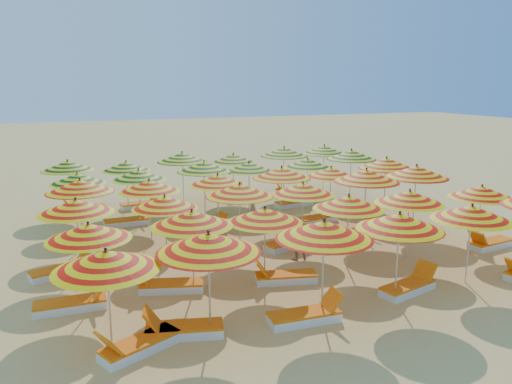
{
  "coord_description": "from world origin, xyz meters",
  "views": [
    {
      "loc": [
        -6.59,
        -15.83,
        5.48
      ],
      "look_at": [
        0.0,
        0.5,
        1.6
      ],
      "focal_mm": 35.0,
      "sensor_mm": 36.0,
      "label": 1
    }
  ],
  "objects_px": {
    "umbrella_18": "(80,186)",
    "umbrella_32": "(182,157)",
    "umbrella_21": "(282,173)",
    "umbrella_33": "(233,158)",
    "umbrella_29": "(351,155)",
    "lounger_6": "(170,286)",
    "umbrella_7": "(192,219)",
    "lounger_11": "(353,233)",
    "lounger_17": "(141,204)",
    "umbrella_12": "(76,206)",
    "umbrella_27": "(249,167)",
    "umbrella_2": "(324,230)",
    "umbrella_23": "(386,163)",
    "umbrella_6": "(88,232)",
    "umbrella_1": "(208,243)",
    "lounger_10": "(289,243)",
    "umbrella_19": "(149,186)",
    "lounger_1": "(182,329)",
    "umbrella_13": "(165,202)",
    "lounger_15": "(295,203)",
    "lounger_7": "(284,277)",
    "lounger_14": "(128,221)",
    "umbrella_31": "(126,166)",
    "umbrella_17": "(416,172)",
    "lounger_8": "(490,243)",
    "umbrella_10": "(410,197)",
    "umbrella_22": "(331,172)",
    "lounger_9": "(62,270)",
    "umbrella_8": "(265,215)",
    "beachgoer_b": "(297,239)",
    "lounger_19": "(291,190)",
    "umbrella_4": "(472,213)",
    "lounger_18": "(244,195)",
    "umbrella_34": "(284,152)",
    "umbrella_35": "(324,150)",
    "umbrella_25": "(139,175)",
    "umbrella_9": "(349,202)",
    "umbrella_0": "(106,260)",
    "umbrella_11": "(482,192)",
    "umbrella_15": "(303,189)",
    "umbrella_26": "(204,167)",
    "lounger_16": "(84,209)",
    "umbrella_28": "(308,163)",
    "umbrella_16": "(366,176)",
    "umbrella_3": "(399,222)",
    "beachgoer_a": "(253,206)",
    "lounger_5": "(73,304)",
    "lounger_13": "(319,218)"
  },
  "relations": [
    {
      "from": "umbrella_18",
      "to": "umbrella_32",
      "type": "relative_size",
      "value": 1.22
    },
    {
      "from": "umbrella_21",
      "to": "umbrella_33",
      "type": "distance_m",
      "value": 5.05
    },
    {
      "from": "umbrella_29",
      "to": "lounger_6",
      "type": "relative_size",
      "value": 1.36
    },
    {
      "from": "umbrella_7",
      "to": "lounger_11",
      "type": "xyz_separation_m",
      "value": [
        6.57,
        2.47,
        -1.87
      ]
    },
    {
      "from": "umbrella_32",
      "to": "lounger_17",
      "type": "relative_size",
      "value": 1.35
    },
    {
      "from": "umbrella_12",
      "to": "umbrella_27",
      "type": "height_order",
      "value": "umbrella_12"
    },
    {
      "from": "umbrella_2",
      "to": "umbrella_23",
      "type": "distance_m",
      "value": 10.01
    },
    {
      "from": "umbrella_6",
      "to": "umbrella_7",
      "type": "height_order",
      "value": "umbrella_7"
    },
    {
      "from": "umbrella_1",
      "to": "lounger_10",
      "type": "xyz_separation_m",
      "value": [
        4.2,
        4.72,
        -1.97
      ]
    },
    {
      "from": "umbrella_19",
      "to": "umbrella_23",
      "type": "height_order",
      "value": "umbrella_23"
    },
    {
      "from": "umbrella_33",
      "to": "lounger_1",
      "type": "height_order",
      "value": "umbrella_33"
    },
    {
      "from": "umbrella_2",
      "to": "lounger_1",
      "type": "height_order",
      "value": "umbrella_2"
    },
    {
      "from": "umbrella_13",
      "to": "lounger_15",
      "type": "bearing_deg",
      "value": 35.36
    },
    {
      "from": "lounger_7",
      "to": "lounger_14",
      "type": "height_order",
      "value": "same"
    },
    {
      "from": "umbrella_31",
      "to": "umbrella_17",
      "type": "bearing_deg",
      "value": -35.76
    },
    {
      "from": "lounger_7",
      "to": "umbrella_23",
      "type": "bearing_deg",
      "value": -130.45
    },
    {
      "from": "umbrella_1",
      "to": "lounger_8",
      "type": "height_order",
      "value": "umbrella_1"
    },
    {
      "from": "umbrella_10",
      "to": "umbrella_22",
      "type": "relative_size",
      "value": 1.01
    },
    {
      "from": "lounger_8",
      "to": "lounger_9",
      "type": "distance_m",
      "value": 13.77
    },
    {
      "from": "umbrella_22",
      "to": "umbrella_8",
      "type": "bearing_deg",
      "value": -135.38
    },
    {
      "from": "lounger_9",
      "to": "beachgoer_b",
      "type": "xyz_separation_m",
      "value": [
        6.91,
        -1.31,
        0.5
      ]
    },
    {
      "from": "umbrella_21",
      "to": "lounger_19",
      "type": "height_order",
      "value": "umbrella_21"
    },
    {
      "from": "umbrella_4",
      "to": "umbrella_7",
      "type": "xyz_separation_m",
      "value": [
        -7.22,
        2.26,
        0.01
      ]
    },
    {
      "from": "lounger_1",
      "to": "lounger_9",
      "type": "bearing_deg",
      "value": -49.17
    },
    {
      "from": "umbrella_4",
      "to": "lounger_18",
      "type": "height_order",
      "value": "umbrella_4"
    },
    {
      "from": "umbrella_29",
      "to": "umbrella_34",
      "type": "height_order",
      "value": "umbrella_29"
    },
    {
      "from": "umbrella_35",
      "to": "umbrella_22",
      "type": "bearing_deg",
      "value": -116.8
    },
    {
      "from": "umbrella_25",
      "to": "umbrella_35",
      "type": "height_order",
      "value": "umbrella_35"
    },
    {
      "from": "umbrella_27",
      "to": "lounger_11",
      "type": "bearing_deg",
      "value": -66.4
    },
    {
      "from": "umbrella_9",
      "to": "lounger_7",
      "type": "distance_m",
      "value": 2.97
    },
    {
      "from": "umbrella_8",
      "to": "lounger_17",
      "type": "relative_size",
      "value": 1.36
    },
    {
      "from": "umbrella_0",
      "to": "umbrella_12",
      "type": "xyz_separation_m",
      "value": [
        -0.36,
        4.95,
        -0.01
      ]
    },
    {
      "from": "umbrella_11",
      "to": "umbrella_31",
      "type": "distance_m",
      "value": 14.01
    },
    {
      "from": "umbrella_15",
      "to": "umbrella_29",
      "type": "xyz_separation_m",
      "value": [
        5.16,
        5.13,
        0.2
      ]
    },
    {
      "from": "lounger_9",
      "to": "umbrella_35",
      "type": "bearing_deg",
      "value": 12.81
    },
    {
      "from": "umbrella_11",
      "to": "umbrella_26",
      "type": "height_order",
      "value": "umbrella_26"
    },
    {
      "from": "umbrella_34",
      "to": "lounger_10",
      "type": "bearing_deg",
      "value": -113.78
    },
    {
      "from": "umbrella_12",
      "to": "lounger_16",
      "type": "xyz_separation_m",
      "value": [
        0.51,
        7.25,
        -1.85
      ]
    },
    {
      "from": "umbrella_28",
      "to": "umbrella_29",
      "type": "distance_m",
      "value": 2.43
    },
    {
      "from": "lounger_11",
      "to": "lounger_7",
      "type": "bearing_deg",
      "value": -148.45
    },
    {
      "from": "umbrella_16",
      "to": "umbrella_28",
      "type": "distance_m",
      "value": 4.69
    },
    {
      "from": "umbrella_3",
      "to": "beachgoer_a",
      "type": "bearing_deg",
      "value": 95.09
    },
    {
      "from": "umbrella_35",
      "to": "lounger_5",
      "type": "height_order",
      "value": "umbrella_35"
    },
    {
      "from": "umbrella_25",
      "to": "umbrella_21",
      "type": "bearing_deg",
      "value": -24.3
    },
    {
      "from": "umbrella_33",
      "to": "lounger_6",
      "type": "relative_size",
      "value": 1.38
    },
    {
      "from": "umbrella_12",
      "to": "lounger_13",
      "type": "distance_m",
      "value": 9.57
    },
    {
      "from": "umbrella_19",
      "to": "umbrella_35",
      "type": "distance_m",
      "value": 10.94
    },
    {
      "from": "umbrella_21",
      "to": "beachgoer_a",
      "type": "distance_m",
      "value": 1.92
    },
    {
      "from": "umbrella_13",
      "to": "umbrella_28",
      "type": "distance_m",
      "value": 8.71
    },
    {
      "from": "umbrella_4",
      "to": "umbrella_32",
      "type": "bearing_deg",
      "value": 112.59
    }
  ]
}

